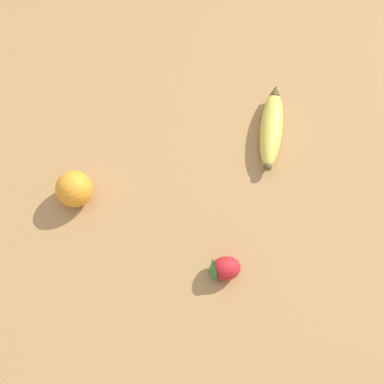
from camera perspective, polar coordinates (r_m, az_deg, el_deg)
name	(u,v)px	position (r m, az deg, el deg)	size (l,w,h in m)	color
ground_plane	(166,144)	(0.91, -3.38, 6.08)	(3.00, 3.00, 0.00)	#A87A47
banana	(272,127)	(0.91, 10.06, 8.11)	(0.06, 0.19, 0.04)	#DBCC4C
orange	(74,189)	(0.85, -14.73, 0.37)	(0.07, 0.07, 0.07)	orange
strawberry	(223,269)	(0.79, 4.00, -9.70)	(0.07, 0.06, 0.04)	red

